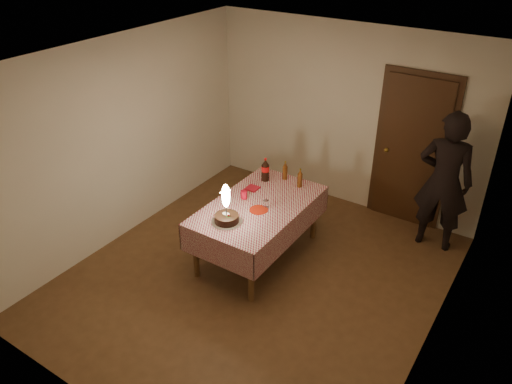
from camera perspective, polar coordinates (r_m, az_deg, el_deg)
ground at (r=6.06m, az=0.00°, el=-9.66°), size 4.00×4.50×0.01m
room_shell at (r=5.21m, az=0.77°, el=4.86°), size 4.04×4.54×2.62m
dining_table at (r=6.03m, az=0.26°, el=-2.24°), size 1.02×1.72×0.76m
birthday_cake at (r=5.60m, az=-3.40°, el=-2.40°), size 0.35×0.35×0.48m
red_plate at (r=5.86m, az=0.31°, el=-2.05°), size 0.22×0.22×0.01m
red_cup at (r=6.07m, az=-1.38°, el=-0.31°), size 0.08×0.08×0.10m
clear_cup at (r=5.90m, az=1.14°, el=-1.35°), size 0.07×0.07×0.09m
napkin_stack at (r=6.29m, az=-0.42°, el=0.44°), size 0.15×0.15×0.02m
cola_bottle at (r=6.43m, az=1.07°, el=2.56°), size 0.10×0.10×0.32m
amber_bottle_left at (r=6.49m, az=3.34°, el=2.44°), size 0.06×0.06×0.25m
amber_bottle_right at (r=6.32m, az=5.04°, el=1.56°), size 0.06×0.06×0.25m
photographer at (r=6.54m, az=20.69°, el=1.13°), size 0.71×0.50×1.84m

